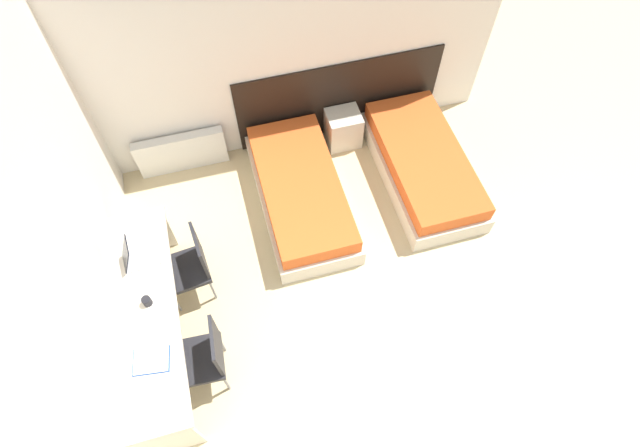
% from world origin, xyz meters
% --- Properties ---
extents(ground_plane, '(20.00, 20.00, 0.00)m').
position_xyz_m(ground_plane, '(0.00, 0.00, 0.00)').
color(ground_plane, beige).
extents(wall_back, '(5.12, 0.05, 2.70)m').
position_xyz_m(wall_back, '(0.00, 3.75, 1.35)').
color(wall_back, white).
rests_on(wall_back, ground_plane).
extents(wall_left, '(0.05, 4.73, 2.70)m').
position_xyz_m(wall_left, '(-2.08, 1.86, 1.35)').
color(wall_left, white).
rests_on(wall_left, ground_plane).
extents(headboard_panel, '(2.53, 0.03, 1.06)m').
position_xyz_m(headboard_panel, '(0.71, 3.72, 0.53)').
color(headboard_panel, black).
rests_on(headboard_panel, ground_plane).
extents(bed_near_window, '(0.93, 1.95, 0.44)m').
position_xyz_m(bed_near_window, '(-0.04, 2.71, 0.21)').
color(bed_near_window, beige).
rests_on(bed_near_window, ground_plane).
extents(bed_near_door, '(0.93, 1.95, 0.44)m').
position_xyz_m(bed_near_door, '(1.46, 2.71, 0.21)').
color(bed_near_door, beige).
rests_on(bed_near_door, ground_plane).
extents(nightstand, '(0.41, 0.36, 0.47)m').
position_xyz_m(nightstand, '(0.71, 3.50, 0.23)').
color(nightstand, beige).
rests_on(nightstand, ground_plane).
extents(radiator, '(1.06, 0.12, 0.52)m').
position_xyz_m(radiator, '(-1.28, 3.63, 0.26)').
color(radiator, silver).
rests_on(radiator, ground_plane).
extents(desk, '(0.57, 2.17, 0.73)m').
position_xyz_m(desk, '(-1.77, 1.49, 0.58)').
color(desk, beige).
rests_on(desk, ground_plane).
extents(chair_near_laptop, '(0.48, 0.48, 0.93)m').
position_xyz_m(chair_near_laptop, '(-1.35, 1.96, 0.51)').
color(chair_near_laptop, '#232328').
rests_on(chair_near_laptop, ground_plane).
extents(chair_near_notebook, '(0.46, 0.46, 0.93)m').
position_xyz_m(chair_near_notebook, '(-1.35, 1.02, 0.51)').
color(chair_near_notebook, '#232328').
rests_on(chair_near_notebook, ground_plane).
extents(laptop, '(0.35, 0.25, 0.32)m').
position_xyz_m(laptop, '(-1.79, 2.01, 0.79)').
color(laptop, silver).
rests_on(laptop, desk).
extents(open_notebook, '(0.33, 0.27, 0.02)m').
position_xyz_m(open_notebook, '(-1.76, 1.02, 0.74)').
color(open_notebook, '#1E4793').
rests_on(open_notebook, desk).
extents(mug, '(0.08, 0.08, 0.09)m').
position_xyz_m(mug, '(-1.74, 1.55, 0.77)').
color(mug, black).
rests_on(mug, desk).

